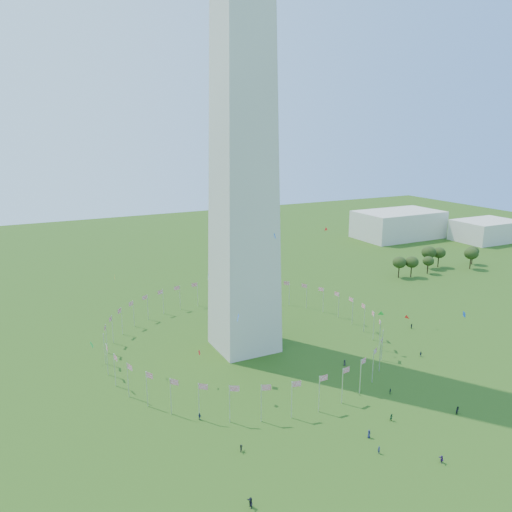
# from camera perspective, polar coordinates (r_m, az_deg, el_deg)

# --- Properties ---
(ground) EXTENTS (600.00, 600.00, 0.00)m
(ground) POSITION_cam_1_polar(r_m,az_deg,el_deg) (114.63, 10.09, -19.45)
(ground) COLOR #234510
(ground) RESTS_ON ground
(washington_monument) EXTENTS (16.80, 16.80, 169.00)m
(washington_monument) POSITION_cam_1_polar(r_m,az_deg,el_deg) (140.14, -1.57, 22.98)
(washington_monument) COLOR beige
(washington_monument) RESTS_ON ground
(flag_ring) EXTENTS (80.24, 80.24, 9.00)m
(flag_ring) POSITION_cam_1_polar(r_m,az_deg,el_deg) (150.39, -1.36, -8.73)
(flag_ring) COLOR silver
(flag_ring) RESTS_ON ground
(gov_building_east_a) EXTENTS (50.00, 30.00, 16.00)m
(gov_building_east_a) POSITION_cam_1_polar(r_m,az_deg,el_deg) (312.24, 15.93, 3.49)
(gov_building_east_a) COLOR beige
(gov_building_east_a) RESTS_ON ground
(gov_building_east_b) EXTENTS (35.00, 25.00, 12.00)m
(gov_building_east_b) POSITION_cam_1_polar(r_m,az_deg,el_deg) (321.61, 24.80, 2.66)
(gov_building_east_b) COLOR beige
(gov_building_east_b) RESTS_ON ground
(crowd) EXTENTS (89.98, 75.79, 1.98)m
(crowd) POSITION_cam_1_polar(r_m,az_deg,el_deg) (114.25, 13.96, -19.28)
(crowd) COLOR #252525
(crowd) RESTS_ON ground
(kites_aloft) EXTENTS (103.11, 78.57, 36.01)m
(kites_aloft) POSITION_cam_1_polar(r_m,az_deg,el_deg) (129.04, 5.16, -4.90)
(kites_aloft) COLOR green
(kites_aloft) RESTS_ON ground
(tree_line_east) EXTENTS (52.97, 16.00, 10.47)m
(tree_line_east) POSITION_cam_1_polar(r_m,az_deg,el_deg) (243.95, 19.96, -0.51)
(tree_line_east) COLOR #2D4316
(tree_line_east) RESTS_ON ground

